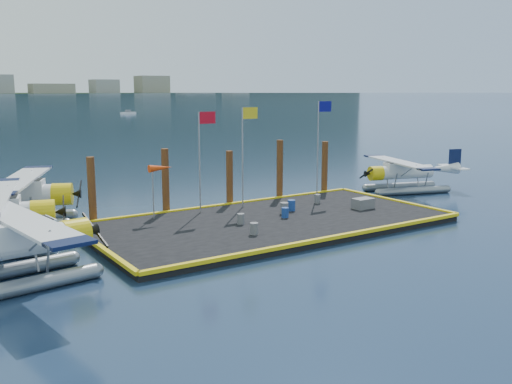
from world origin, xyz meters
TOP-DOWN VIEW (x-y plane):
  - ground at (0.00, 0.00)m, footprint 4000.00×4000.00m
  - dock at (0.00, 0.00)m, footprint 20.00×10.00m
  - dock_bumpers at (0.00, 0.00)m, footprint 20.25×10.25m
  - seaplane_a at (-14.15, -2.61)m, footprint 9.17×10.10m
  - seaplane_c at (-12.16, 7.88)m, footprint 9.65×10.14m
  - seaplane_d at (14.46, 3.40)m, footprint 8.26×8.83m
  - drum_0 at (-2.02, -0.01)m, footprint 0.41×0.41m
  - drum_1 at (0.96, -0.06)m, footprint 0.41×0.41m
  - drum_2 at (1.51, 0.76)m, footprint 0.48×0.48m
  - drum_3 at (-2.65, -2.31)m, footprint 0.43×0.43m
  - drum_4 at (5.18, 2.15)m, footprint 0.41×0.41m
  - drum_5 at (2.39, 1.23)m, footprint 0.47×0.47m
  - crate at (6.51, -0.68)m, footprint 1.27×0.85m
  - flagpole_red at (-2.29, 3.80)m, footprint 1.14×0.08m
  - flagpole_yellow at (0.70, 3.80)m, footprint 1.14×0.08m
  - flagpole_blue at (6.70, 3.80)m, footprint 1.14×0.08m
  - windsock at (-5.03, 3.80)m, footprint 1.40×0.44m
  - piling_0 at (-8.50, 5.40)m, footprint 0.44×0.44m
  - piling_1 at (-4.00, 5.40)m, footprint 0.44×0.44m
  - piling_2 at (0.50, 5.40)m, footprint 0.44×0.44m
  - piling_3 at (4.50, 5.40)m, footprint 0.44×0.44m
  - piling_4 at (8.50, 5.40)m, footprint 0.44×0.44m

SIDE VIEW (x-z plane):
  - ground at x=0.00m, z-range 0.00..0.00m
  - dock at x=0.00m, z-range 0.00..0.40m
  - dock_bumpers at x=0.00m, z-range 0.40..0.58m
  - drum_4 at x=5.18m, z-range 0.40..0.98m
  - drum_1 at x=0.96m, z-range 0.40..0.98m
  - drum_0 at x=-2.02m, z-range 0.40..0.98m
  - drum_3 at x=-2.65m, z-range 0.40..1.00m
  - crate at x=6.51m, z-range 0.40..1.04m
  - drum_5 at x=2.39m, z-range 0.40..1.06m
  - drum_2 at x=1.51m, z-range 0.40..1.08m
  - seaplane_d at x=14.46m, z-range -0.20..2.96m
  - seaplane_a at x=-14.15m, z-range -0.23..3.34m
  - seaplane_c at x=-12.16m, z-range -0.24..3.47m
  - piling_2 at x=0.50m, z-range 0.00..3.80m
  - piling_0 at x=-8.50m, z-range 0.00..4.00m
  - piling_4 at x=8.50m, z-range 0.00..4.00m
  - piling_1 at x=-4.00m, z-range 0.00..4.20m
  - piling_3 at x=4.50m, z-range 0.00..4.30m
  - windsock at x=-5.03m, z-range 1.67..4.79m
  - flagpole_red at x=-2.29m, z-range 1.40..7.40m
  - flagpole_yellow at x=0.70m, z-range 1.41..7.61m
  - flagpole_blue at x=6.70m, z-range 1.44..7.94m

